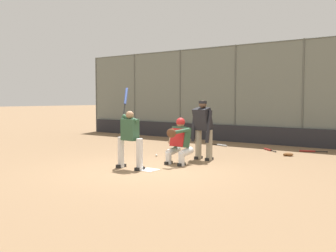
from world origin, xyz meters
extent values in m
plane|color=#846647|center=(0.00, 0.00, 0.00)|extent=(160.00, 160.00, 0.00)
cube|color=white|center=(0.00, 0.00, 0.01)|extent=(0.43, 0.43, 0.01)
cylinder|color=#515651|center=(-1.41, -7.28, 2.01)|extent=(0.08, 0.08, 4.02)
cylinder|color=#515651|center=(1.41, -7.28, 2.01)|extent=(0.08, 0.08, 4.02)
cylinder|color=#515651|center=(4.22, -7.28, 2.01)|extent=(0.08, 0.08, 4.02)
cylinder|color=#515651|center=(7.04, -7.28, 2.01)|extent=(0.08, 0.08, 4.02)
cylinder|color=#515651|center=(9.86, -7.28, 2.01)|extent=(0.08, 0.08, 4.02)
cube|color=slate|center=(0.00, -7.28, 2.01)|extent=(19.72, 0.01, 4.02)
cylinder|color=#515651|center=(0.00, -7.28, 3.99)|extent=(19.72, 0.06, 0.06)
cube|color=#28282D|center=(0.00, -7.18, 0.34)|extent=(19.32, 0.18, 0.68)
cube|color=slate|center=(2.46, -9.86, 0.06)|extent=(13.80, 3.05, 0.12)
cube|color=slate|center=(2.46, -8.76, 0.22)|extent=(13.80, 0.55, 0.44)
cube|color=#B7BABC|center=(2.46, -8.76, 0.48)|extent=(13.80, 0.24, 0.08)
cube|color=slate|center=(2.46, -9.31, 0.38)|extent=(13.80, 0.55, 0.76)
cube|color=#B7BABC|center=(2.46, -9.31, 0.80)|extent=(13.80, 0.24, 0.08)
cube|color=slate|center=(2.46, -9.86, 0.54)|extent=(13.80, 0.55, 1.08)
cube|color=#B7BABC|center=(2.46, -9.86, 1.12)|extent=(13.80, 0.24, 0.08)
cube|color=slate|center=(2.46, -10.41, 0.70)|extent=(13.80, 0.55, 1.40)
cube|color=#B7BABC|center=(2.46, -10.41, 1.44)|extent=(13.80, 0.24, 0.08)
cube|color=slate|center=(2.46, -10.96, 0.86)|extent=(13.80, 0.55, 1.72)
cube|color=#B7BABC|center=(2.46, -10.96, 1.76)|extent=(13.80, 0.24, 0.08)
cylinder|color=silver|center=(0.16, 0.16, 0.40)|extent=(0.17, 0.17, 0.80)
cube|color=black|center=(0.16, 0.16, 0.04)|extent=(0.12, 0.28, 0.08)
cylinder|color=silver|center=(0.83, 0.14, 0.40)|extent=(0.17, 0.17, 0.80)
cube|color=black|center=(0.83, 0.14, 0.04)|extent=(0.12, 0.28, 0.08)
cube|color=#2D5138|center=(0.49, 0.15, 1.01)|extent=(0.44, 0.26, 0.55)
sphere|color=#936B4C|center=(0.49, 0.15, 1.38)|extent=(0.20, 0.20, 0.20)
cylinder|color=#2D5138|center=(0.50, 0.12, 1.29)|extent=(0.57, 0.16, 0.21)
cylinder|color=#2D5138|center=(0.76, 0.11, 1.29)|extent=(0.12, 0.15, 0.15)
sphere|color=black|center=(0.77, 0.09, 1.35)|extent=(0.04, 0.04, 0.04)
cylinder|color=black|center=(0.82, 0.01, 1.50)|extent=(0.14, 0.20, 0.32)
cylinder|color=#334789|center=(0.94, -0.19, 1.86)|extent=(0.23, 0.31, 0.45)
cylinder|color=silver|center=(-0.29, -1.02, 0.16)|extent=(0.16, 0.16, 0.33)
cylinder|color=silver|center=(-0.29, -1.23, 0.35)|extent=(0.19, 0.49, 0.25)
cube|color=black|center=(-0.29, -1.02, 0.04)|extent=(0.10, 0.26, 0.08)
cylinder|color=silver|center=(0.14, -1.02, 0.16)|extent=(0.16, 0.16, 0.33)
cylinder|color=silver|center=(0.14, -1.23, 0.35)|extent=(0.19, 0.49, 0.25)
cube|color=black|center=(0.14, -1.02, 0.04)|extent=(0.10, 0.26, 0.08)
cube|color=#2D5138|center=(-0.08, -1.28, 0.74)|extent=(0.47, 0.38, 0.59)
cube|color=#B21E1E|center=(-0.08, -1.12, 0.74)|extent=(0.43, 0.14, 0.49)
sphere|color=#936B4C|center=(-0.08, -1.28, 1.11)|extent=(0.22, 0.22, 0.22)
sphere|color=#B21E1E|center=(-0.08, -1.28, 1.15)|extent=(0.24, 0.24, 0.24)
cylinder|color=#2D5138|center=(-0.25, -1.02, 0.92)|extent=(0.31, 0.57, 0.17)
ellipsoid|color=#56331E|center=(-0.15, -0.76, 0.89)|extent=(0.30, 0.10, 0.24)
cylinder|color=#936B4C|center=(0.21, -1.28, 0.77)|extent=(0.10, 0.33, 0.47)
cylinder|color=gray|center=(-0.40, -2.26, 0.44)|extent=(0.19, 0.19, 0.89)
cube|color=black|center=(-0.40, -2.26, 0.04)|extent=(0.14, 0.29, 0.08)
cylinder|color=gray|center=(0.01, -2.31, 0.44)|extent=(0.19, 0.19, 0.89)
cube|color=black|center=(0.01, -2.31, 0.04)|extent=(0.14, 0.29, 0.08)
cube|color=black|center=(-0.19, -2.22, 1.20)|extent=(0.53, 0.48, 0.68)
sphere|color=brown|center=(-0.19, -2.22, 1.63)|extent=(0.22, 0.22, 0.22)
cylinder|color=black|center=(-0.19, -2.22, 1.69)|extent=(0.23, 0.23, 0.08)
cylinder|color=black|center=(-0.46, -2.13, 1.00)|extent=(0.18, 0.26, 0.94)
cylinder|color=black|center=(0.10, -2.19, 1.00)|extent=(0.13, 0.24, 0.94)
sphere|color=black|center=(-1.30, -5.02, 0.03)|extent=(0.04, 0.04, 0.04)
cylinder|color=black|center=(-1.17, -5.14, 0.03)|extent=(0.29, 0.26, 0.03)
cylinder|color=maroon|center=(-0.84, -5.42, 0.03)|extent=(0.42, 0.38, 0.07)
sphere|color=black|center=(-2.68, -6.00, 0.03)|extent=(0.04, 0.04, 0.04)
cylinder|color=black|center=(-2.50, -5.95, 0.03)|extent=(0.36, 0.14, 0.03)
cylinder|color=maroon|center=(-2.09, -5.81, 0.03)|extent=(0.50, 0.22, 0.07)
sphere|color=black|center=(1.61, -5.73, 0.03)|extent=(0.04, 0.04, 0.04)
cylinder|color=black|center=(1.44, -5.67, 0.03)|extent=(0.35, 0.14, 0.03)
cylinder|color=#B7BCC1|center=(1.03, -5.54, 0.03)|extent=(0.50, 0.22, 0.07)
ellipsoid|color=brown|center=(-1.92, -4.51, 0.06)|extent=(0.31, 0.20, 0.11)
ellipsoid|color=brown|center=(-1.84, -4.42, 0.05)|extent=(0.11, 0.09, 0.09)
sphere|color=white|center=(1.31, -1.93, 0.04)|extent=(0.07, 0.07, 0.07)
camera|label=1|loc=(-6.30, 7.47, 1.79)|focal=42.00mm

